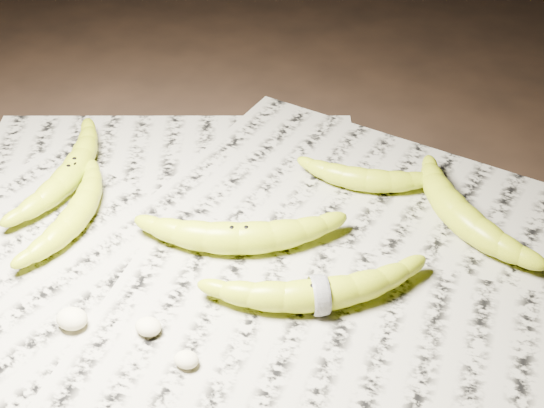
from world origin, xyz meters
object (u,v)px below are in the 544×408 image
(banana_left_a, at_px, (72,170))
(banana_upper_a, at_px, (367,178))
(banana_center, at_px, (239,236))
(banana_taped, at_px, (319,293))
(banana_upper_b, at_px, (459,212))
(banana_left_b, at_px, (77,212))

(banana_left_a, xyz_separation_m, banana_upper_a, (0.39, 0.11, -0.00))
(banana_center, distance_m, banana_taped, 0.13)
(banana_upper_b, bearing_deg, banana_center, -105.62)
(banana_upper_b, bearing_deg, banana_left_b, -115.41)
(banana_center, height_order, banana_upper_a, banana_center)
(banana_left_b, distance_m, banana_center, 0.22)
(banana_upper_a, bearing_deg, banana_center, -132.37)
(banana_upper_a, bearing_deg, banana_taped, -97.63)
(banana_left_b, xyz_separation_m, banana_upper_b, (0.47, 0.14, 0.00))
(banana_center, bearing_deg, banana_upper_a, 35.29)
(banana_center, distance_m, banana_upper_b, 0.28)
(banana_left_b, relative_size, banana_center, 0.82)
(banana_taped, height_order, banana_upper_a, banana_taped)
(banana_center, relative_size, banana_upper_b, 1.11)
(banana_left_a, bearing_deg, banana_center, -105.40)
(banana_left_a, distance_m, banana_taped, 0.41)
(banana_left_a, distance_m, banana_left_b, 0.09)
(banana_upper_b, bearing_deg, banana_upper_a, -150.66)
(banana_left_a, relative_size, banana_left_b, 1.16)
(banana_center, bearing_deg, banana_taped, -46.32)
(banana_center, bearing_deg, banana_upper_b, 8.38)
(banana_left_a, relative_size, banana_upper_a, 1.26)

